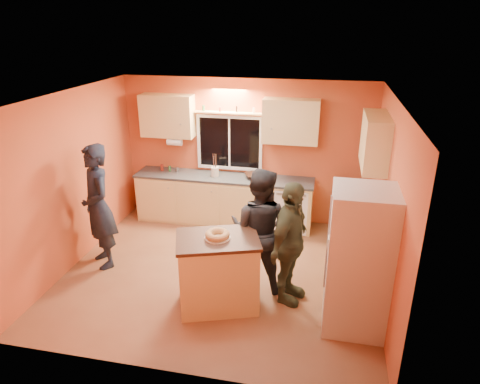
% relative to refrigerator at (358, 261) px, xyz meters
% --- Properties ---
extents(ground, '(4.50, 4.50, 0.00)m').
position_rel_refrigerator_xyz_m(ground, '(-1.89, 0.80, -0.90)').
color(ground, brown).
rests_on(ground, ground).
extents(room_shell, '(4.54, 4.04, 2.61)m').
position_rel_refrigerator_xyz_m(room_shell, '(-1.77, 1.21, 0.72)').
color(room_shell, '#B5542E').
rests_on(room_shell, ground).
extents(back_counter, '(4.23, 0.62, 0.90)m').
position_rel_refrigerator_xyz_m(back_counter, '(-1.88, 2.50, -0.45)').
color(back_counter, '#D8B671').
rests_on(back_counter, ground).
extents(right_counter, '(0.62, 1.84, 0.90)m').
position_rel_refrigerator_xyz_m(right_counter, '(0.06, 1.30, -0.45)').
color(right_counter, '#D8B671').
rests_on(right_counter, ground).
extents(refrigerator, '(0.72, 0.70, 1.80)m').
position_rel_refrigerator_xyz_m(refrigerator, '(0.00, 0.00, 0.00)').
color(refrigerator, silver).
rests_on(refrigerator, ground).
extents(island, '(1.20, 1.00, 1.00)m').
position_rel_refrigerator_xyz_m(island, '(-1.71, 0.05, -0.39)').
color(island, '#D8B671').
rests_on(island, ground).
extents(bundt_pastry, '(0.31, 0.31, 0.09)m').
position_rel_refrigerator_xyz_m(bundt_pastry, '(-1.71, 0.05, 0.14)').
color(bundt_pastry, '#B7834B').
rests_on(bundt_pastry, island).
extents(person_left, '(0.81, 0.81, 1.90)m').
position_rel_refrigerator_xyz_m(person_left, '(-3.70, 0.70, 0.05)').
color(person_left, black).
rests_on(person_left, ground).
extents(person_center, '(0.94, 0.78, 1.74)m').
position_rel_refrigerator_xyz_m(person_center, '(-1.27, 0.63, -0.03)').
color(person_center, black).
rests_on(person_center, ground).
extents(person_right, '(0.69, 1.06, 1.68)m').
position_rel_refrigerator_xyz_m(person_right, '(-0.83, 0.35, -0.06)').
color(person_right, '#353924').
rests_on(person_right, ground).
extents(mixing_bowl, '(0.44, 0.44, 0.08)m').
position_rel_refrigerator_xyz_m(mixing_bowl, '(-1.69, 2.55, 0.04)').
color(mixing_bowl, black).
rests_on(mixing_bowl, back_counter).
extents(utensil_crock, '(0.14, 0.14, 0.17)m').
position_rel_refrigerator_xyz_m(utensil_crock, '(-2.40, 2.49, 0.09)').
color(utensil_crock, beige).
rests_on(utensil_crock, back_counter).
extents(potted_plant, '(0.33, 0.31, 0.29)m').
position_rel_refrigerator_xyz_m(potted_plant, '(0.04, 1.36, 0.14)').
color(potted_plant, gray).
rests_on(potted_plant, right_counter).
extents(red_box, '(0.18, 0.14, 0.07)m').
position_rel_refrigerator_xyz_m(red_box, '(0.13, 1.96, 0.04)').
color(red_box, maroon).
rests_on(red_box, right_counter).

